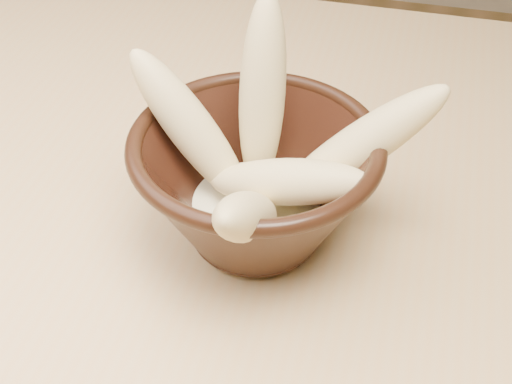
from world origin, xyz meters
TOP-DOWN VIEW (x-y plane):
  - table at (0.00, 0.00)m, footprint 1.20×0.80m
  - bowl at (0.13, -0.03)m, footprint 0.19×0.19m
  - milk_puddle at (0.13, -0.03)m, footprint 0.11×0.11m
  - banana_upright at (0.12, 0.01)m, footprint 0.04×0.07m
  - banana_left at (0.07, -0.02)m, footprint 0.12×0.06m
  - banana_right at (0.20, -0.01)m, footprint 0.14×0.07m
  - banana_across at (0.15, -0.04)m, footprint 0.13×0.05m
  - banana_front at (0.13, -0.09)m, footprint 0.04×0.12m

SIDE VIEW (x-z plane):
  - table at x=0.00m, z-range 0.30..1.05m
  - milk_puddle at x=0.13m, z-range 0.78..0.79m
  - bowl at x=0.13m, z-range 0.76..0.86m
  - banana_across at x=0.15m, z-range 0.79..0.86m
  - banana_front at x=0.13m, z-range 0.77..0.88m
  - banana_right at x=0.20m, z-range 0.78..0.90m
  - banana_left at x=0.07m, z-range 0.78..0.91m
  - banana_upright at x=0.12m, z-range 0.78..0.94m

